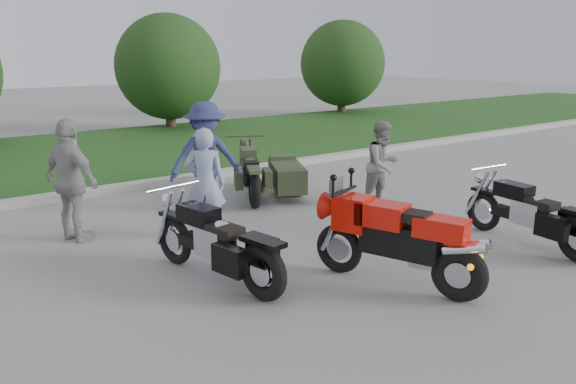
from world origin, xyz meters
TOP-DOWN VIEW (x-y plane):
  - ground at (0.00, 0.00)m, footprint 80.00×80.00m
  - curb at (0.00, 6.00)m, footprint 60.00×0.30m
  - grass_strip at (0.00, 10.15)m, footprint 60.00×8.00m
  - tree_mid_right at (4.00, 13.50)m, footprint 3.60×3.60m
  - tree_far_right at (12.00, 13.50)m, footprint 3.60×3.60m
  - sportbike_red at (0.48, -0.57)m, footprint 0.95×2.12m
  - cruiser_left at (-1.19, 0.80)m, footprint 0.68×2.34m
  - cruiser_right at (3.11, -0.75)m, footprint 0.45×2.28m
  - cruiser_sidecar at (1.66, 3.83)m, footprint 1.75×2.20m
  - person_stripe at (-0.51, 2.46)m, footprint 0.74×0.68m
  - person_grey at (2.88, 2.08)m, footprint 0.77×0.61m
  - person_denim at (0.12, 3.60)m, footprint 1.43×1.09m
  - person_back at (-2.18, 3.48)m, footprint 0.82×1.17m

SIDE VIEW (x-z plane):
  - ground at x=0.00m, z-range 0.00..0.00m
  - grass_strip at x=0.00m, z-range 0.00..0.14m
  - curb at x=0.00m, z-range 0.00..0.15m
  - cruiser_sidecar at x=1.66m, z-range -0.03..0.88m
  - cruiser_right at x=3.11m, z-range 0.01..0.88m
  - cruiser_left at x=-1.19m, z-range 0.01..0.92m
  - sportbike_red at x=0.48m, z-range 0.09..1.14m
  - person_grey at x=2.88m, z-range 0.00..1.57m
  - person_stripe at x=-0.51m, z-range 0.00..1.69m
  - person_back at x=-2.18m, z-range 0.00..1.84m
  - person_denim at x=0.12m, z-range 0.00..1.95m
  - tree_mid_right at x=4.00m, z-range 0.19..4.19m
  - tree_far_right at x=12.00m, z-range 0.19..4.19m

